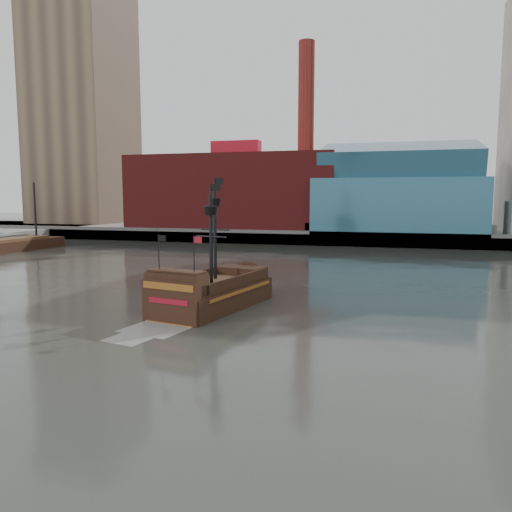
% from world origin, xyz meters
% --- Properties ---
extents(ground, '(400.00, 400.00, 0.00)m').
position_xyz_m(ground, '(0.00, 0.00, 0.00)').
color(ground, '#2B2E28').
rests_on(ground, ground).
extents(promenade_far, '(220.00, 60.00, 2.00)m').
position_xyz_m(promenade_far, '(0.00, 92.00, 1.00)').
color(promenade_far, slate).
rests_on(promenade_far, ground).
extents(seawall, '(220.00, 1.00, 2.60)m').
position_xyz_m(seawall, '(0.00, 62.50, 1.30)').
color(seawall, '#4C4C49').
rests_on(seawall, ground).
extents(skyline, '(149.00, 45.00, 62.00)m').
position_xyz_m(skyline, '(5.21, 84.56, 24.55)').
color(skyline, brown).
rests_on(skyline, promenade_far).
extents(pirate_ship, '(7.23, 15.22, 10.96)m').
position_xyz_m(pirate_ship, '(-3.74, 9.57, 0.99)').
color(pirate_ship, black).
rests_on(pirate_ship, ground).
extents(docked_vessel, '(4.64, 18.62, 12.59)m').
position_xyz_m(docked_vessel, '(-49.41, 40.54, 0.80)').
color(docked_vessel, black).
rests_on(docked_vessel, ground).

